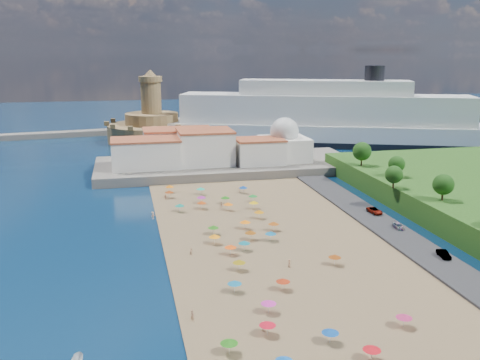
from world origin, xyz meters
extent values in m
plane|color=#071938|center=(0.00, 0.00, 0.00)|extent=(700.00, 700.00, 0.00)
cube|color=#59544C|center=(10.00, 73.00, 1.50)|extent=(90.00, 36.00, 3.00)
cube|color=#59544C|center=(-12.00, 108.00, 1.20)|extent=(18.00, 70.00, 2.40)
cube|color=silver|center=(-18.00, 69.00, 7.50)|extent=(22.00, 14.00, 9.00)
cube|color=silver|center=(2.00, 71.00, 8.50)|extent=(18.00, 16.00, 11.00)
cube|color=silver|center=(20.00, 67.00, 7.00)|extent=(16.00, 12.00, 8.00)
cube|color=silver|center=(-6.00, 83.00, 8.00)|extent=(24.00, 14.00, 10.00)
cube|color=silver|center=(30.00, 71.00, 7.00)|extent=(16.00, 16.00, 8.00)
sphere|color=silver|center=(30.00, 71.00, 13.00)|extent=(10.00, 10.00, 10.00)
cylinder|color=silver|center=(30.00, 71.00, 16.80)|extent=(1.20, 1.20, 1.60)
cylinder|color=#967D4B|center=(-12.00, 138.00, 4.00)|extent=(40.00, 40.00, 8.00)
cylinder|color=#967D4B|center=(-12.00, 138.00, 10.50)|extent=(24.00, 24.00, 5.00)
cylinder|color=#967D4B|center=(-12.00, 138.00, 20.00)|extent=(9.00, 9.00, 14.00)
cylinder|color=#967D4B|center=(-12.00, 138.00, 28.20)|extent=(10.40, 10.40, 2.40)
cone|color=#967D4B|center=(-12.00, 138.00, 30.90)|extent=(6.00, 6.00, 3.00)
cube|color=black|center=(61.20, 114.48, 1.26)|extent=(155.23, 77.40, 2.53)
cube|color=white|center=(61.20, 114.48, 4.68)|extent=(154.16, 76.67, 9.37)
cube|color=white|center=(61.20, 114.48, 15.62)|extent=(123.47, 61.73, 12.49)
cube|color=white|center=(61.20, 114.48, 24.98)|extent=(73.31, 39.42, 6.25)
cylinder|color=black|center=(80.68, 107.12, 31.23)|extent=(8.33, 8.33, 6.25)
cylinder|color=gray|center=(7.75, 6.10, 1.25)|extent=(0.07, 0.07, 2.00)
cone|color=#A0490E|center=(7.75, 6.10, 2.15)|extent=(2.50, 2.50, 0.60)
cylinder|color=gray|center=(-12.55, 45.51, 1.25)|extent=(0.07, 0.07, 2.00)
cone|color=orange|center=(-12.55, 45.51, 2.15)|extent=(2.50, 2.50, 0.60)
cylinder|color=gray|center=(13.73, -15.91, 1.25)|extent=(0.07, 0.07, 2.00)
cone|color=#87390C|center=(13.73, -15.91, 2.15)|extent=(2.50, 2.50, 0.60)
cylinder|color=gray|center=(-6.24, 6.44, 1.25)|extent=(0.07, 0.07, 2.00)
cone|color=#216C13|center=(-6.24, 6.44, 2.15)|extent=(2.50, 2.50, 0.60)
cylinder|color=gray|center=(1.11, 1.27, 1.25)|extent=(0.07, 0.07, 2.00)
cone|color=#87450C|center=(1.11, 1.27, 2.15)|extent=(2.50, 2.50, 0.60)
cylinder|color=gray|center=(2.27, -42.32, 1.25)|extent=(0.07, 0.07, 2.00)
cone|color=#0C459C|center=(2.27, -42.32, 2.15)|extent=(2.50, 2.50, 0.60)
cylinder|color=gray|center=(-4.88, -6.37, 1.25)|extent=(0.07, 0.07, 2.00)
cone|color=#FF500B|center=(-4.88, -6.37, 2.15)|extent=(2.50, 2.50, 0.60)
cone|color=blue|center=(-6.22, -47.74, 2.15)|extent=(2.50, 2.50, 0.60)
cylinder|color=gray|center=(6.04, -47.68, 1.25)|extent=(0.07, 0.07, 2.00)
cone|color=red|center=(6.04, -47.68, 2.15)|extent=(2.50, 2.50, 0.60)
cylinder|color=gray|center=(-5.90, 26.76, 1.25)|extent=(0.07, 0.07, 2.00)
cone|color=#BB440F|center=(-5.90, 26.76, 2.15)|extent=(2.50, 2.50, 0.60)
cylinder|color=gray|center=(-1.63, -4.69, 1.25)|extent=(0.07, 0.07, 2.00)
cone|color=#0D697A|center=(-1.63, -4.69, 2.15)|extent=(2.50, 2.50, 0.60)
cylinder|color=gray|center=(6.75, 15.60, 1.25)|extent=(0.07, 0.07, 2.00)
cone|color=#C67608|center=(6.75, 15.60, 2.15)|extent=(2.50, 2.50, 0.60)
cylinder|color=gray|center=(5.28, -0.27, 1.25)|extent=(0.07, 0.07, 2.00)
cone|color=#106293|center=(5.28, -0.27, 2.15)|extent=(2.50, 2.50, 0.60)
cylinder|color=gray|center=(-13.20, 39.35, 1.25)|extent=(0.07, 0.07, 2.00)
cone|color=#8A340C|center=(-13.20, 39.35, 2.15)|extent=(2.50, 2.50, 0.60)
cylinder|color=gray|center=(-5.18, 32.04, 1.25)|extent=(0.07, 0.07, 2.00)
cone|color=#9C218E|center=(-5.18, 32.04, 2.15)|extent=(2.50, 2.50, 0.60)
cylinder|color=gray|center=(0.74, -24.40, 1.25)|extent=(0.07, 0.07, 2.00)
cone|color=#A8280D|center=(0.74, -24.40, 2.15)|extent=(2.50, 2.50, 0.60)
cylinder|color=gray|center=(-4.04, 40.97, 1.25)|extent=(0.07, 0.07, 2.00)
cone|color=#11A182|center=(-4.04, 40.97, 2.15)|extent=(2.50, 2.50, 0.60)
cylinder|color=gray|center=(8.23, 39.90, 1.25)|extent=(0.07, 0.07, 2.00)
cone|color=navy|center=(8.23, 39.90, 2.15)|extent=(2.50, 2.50, 0.60)
cylinder|color=gray|center=(-12.27, -41.95, 1.25)|extent=(0.07, 0.07, 2.00)
cone|color=#227214|center=(-12.27, -41.95, 2.15)|extent=(2.50, 2.50, 0.60)
cylinder|color=gray|center=(1.08, 30.26, 1.25)|extent=(0.07, 0.07, 2.00)
cone|color=#207615|center=(1.08, 30.26, 2.15)|extent=(2.50, 2.50, 0.60)
cylinder|color=gray|center=(1.65, 8.71, 1.25)|extent=(0.07, 0.07, 2.00)
cone|color=orange|center=(1.65, 8.71, 2.15)|extent=(2.50, 2.50, 0.60)
cylinder|color=gray|center=(-3.88, -31.81, 1.25)|extent=(0.07, 0.07, 2.00)
cone|color=#C72A9F|center=(-3.88, -31.81, 2.15)|extent=(2.50, 2.50, 0.60)
cylinder|color=gray|center=(0.63, 23.94, 1.25)|extent=(0.07, 0.07, 2.00)
cone|color=orange|center=(0.63, 23.94, 2.15)|extent=(2.50, 2.50, 0.60)
cylinder|color=gray|center=(8.80, 30.35, 1.25)|extent=(0.07, 0.07, 2.00)
cone|color=#157A27|center=(8.80, 30.35, 2.15)|extent=(2.50, 2.50, 0.60)
cylinder|color=gray|center=(-5.86, -38.35, 1.25)|extent=(0.07, 0.07, 2.00)
cone|color=red|center=(-5.86, -38.35, 2.15)|extent=(2.50, 2.50, 0.60)
cylinder|color=gray|center=(7.46, 23.91, 1.25)|extent=(0.07, 0.07, 2.00)
cone|color=gold|center=(7.46, 23.91, 2.15)|extent=(2.50, 2.50, 0.60)
cylinder|color=gray|center=(-4.88, -14.52, 1.25)|extent=(0.07, 0.07, 2.00)
cone|color=#8C740C|center=(-4.88, -14.52, 2.15)|extent=(2.50, 2.50, 0.60)
cylinder|color=gray|center=(-7.63, -23.45, 1.25)|extent=(0.07, 0.07, 2.00)
cone|color=#106894|center=(-7.63, -23.45, 2.15)|extent=(2.50, 2.50, 0.60)
cylinder|color=gray|center=(-6.99, 0.45, 1.25)|extent=(0.07, 0.07, 2.00)
cone|color=orange|center=(-6.99, 0.45, 2.15)|extent=(2.50, 2.50, 0.60)
cylinder|color=gray|center=(-11.77, 25.48, 1.25)|extent=(0.07, 0.07, 2.00)
cone|color=#0D7C69|center=(-11.77, 25.48, 2.15)|extent=(2.50, 2.50, 0.60)
cylinder|color=gray|center=(14.70, -40.55, 1.25)|extent=(0.07, 0.07, 2.00)
cone|color=#B3265C|center=(14.70, -40.55, 2.15)|extent=(2.50, 2.50, 0.60)
imported|color=tan|center=(-16.00, -31.79, 1.17)|extent=(0.80, 0.77, 1.84)
imported|color=tan|center=(-14.31, 38.07, 1.08)|extent=(1.04, 0.68, 1.65)
imported|color=tan|center=(4.87, -14.97, 1.06)|extent=(0.91, 0.93, 1.62)
imported|color=tan|center=(-6.13, -37.10, 1.08)|extent=(1.23, 1.57, 1.66)
imported|color=tan|center=(-12.67, -4.90, 1.04)|extent=(0.95, 0.87, 1.58)
imported|color=tan|center=(7.33, 41.32, 1.04)|extent=(0.61, 1.04, 1.59)
imported|color=tan|center=(-18.88, 20.99, 1.19)|extent=(1.34, 1.36, 1.88)
imported|color=tan|center=(-0.60, 26.77, 1.10)|extent=(0.84, 0.66, 1.70)
imported|color=gray|center=(36.00, 0.29, 1.29)|extent=(1.98, 4.21, 1.19)
imported|color=gray|center=(36.00, 12.33, 1.40)|extent=(2.72, 5.22, 1.40)
imported|color=gray|center=(36.00, -17.82, 1.39)|extent=(2.04, 4.38, 1.39)
cylinder|color=#382314|center=(48.36, 2.81, 7.39)|extent=(0.50, 0.50, 2.78)
sphere|color=#14380F|center=(48.36, 2.81, 9.89)|extent=(5.00, 5.00, 5.00)
cylinder|color=#382314|center=(42.68, 16.05, 7.28)|extent=(0.50, 0.50, 2.55)
sphere|color=#14380F|center=(42.68, 16.05, 9.57)|extent=(4.59, 4.59, 4.59)
cylinder|color=#382314|center=(49.68, 27.62, 7.29)|extent=(0.50, 0.50, 2.58)
sphere|color=#14380F|center=(49.68, 27.62, 9.62)|extent=(4.65, 4.65, 4.65)
cylinder|color=#382314|center=(46.53, 43.50, 7.60)|extent=(0.50, 0.50, 3.19)
sphere|color=#14380F|center=(46.53, 43.50, 10.47)|extent=(5.74, 5.74, 5.74)
camera|label=1|loc=(-24.90, -106.25, 40.79)|focal=40.00mm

